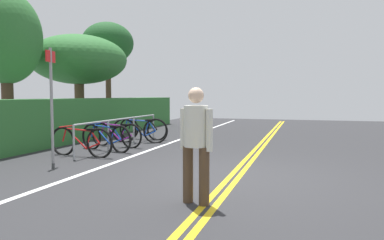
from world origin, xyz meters
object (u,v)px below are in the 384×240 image
(pedestrian, at_px, (196,138))
(tree_mid, at_px, (6,39))
(sign_post_near, at_px, (51,95))
(bicycle_2, at_px, (116,135))
(bicycle_1, at_px, (106,137))
(bicycle_3, at_px, (140,131))
(tree_far_right, at_px, (79,60))
(bike_rack, at_px, (122,125))
(tree_extra, at_px, (108,44))
(bicycle_4, at_px, (143,129))
(bicycle_0, at_px, (81,142))

(pedestrian, distance_m, tree_mid, 8.76)
(sign_post_near, bearing_deg, bicycle_2, -0.48)
(bicycle_1, relative_size, sign_post_near, 0.72)
(bicycle_1, height_order, pedestrian, pedestrian)
(bicycle_3, bearing_deg, tree_far_right, 63.08)
(pedestrian, bearing_deg, tree_far_right, 42.97)
(bike_rack, xyz_separation_m, bicycle_2, (-0.08, 0.14, -0.26))
(bicycle_3, distance_m, sign_post_near, 3.85)
(bicycle_1, bearing_deg, sign_post_near, 175.82)
(pedestrian, xyz_separation_m, tree_far_right, (7.21, 6.71, 1.88))
(bicycle_3, height_order, tree_extra, tree_extra)
(tree_mid, xyz_separation_m, tree_extra, (5.91, -0.03, 0.63))
(bicycle_2, distance_m, pedestrian, 5.91)
(bicycle_1, distance_m, bicycle_2, 0.77)
(bicycle_4, relative_size, pedestrian, 1.13)
(bicycle_4, xyz_separation_m, sign_post_near, (-4.48, 0.02, 1.11))
(bike_rack, height_order, tree_far_right, tree_far_right)
(bicycle_2, distance_m, bicycle_4, 1.79)
(tree_mid, height_order, tree_extra, tree_extra)
(bicycle_3, bearing_deg, bike_rack, 172.21)
(bicycle_4, relative_size, sign_post_near, 0.72)
(pedestrian, distance_m, sign_post_near, 4.22)
(bicycle_3, height_order, tree_far_right, tree_far_right)
(tree_extra, bearing_deg, bicycle_4, -137.89)
(bike_rack, distance_m, tree_extra, 7.42)
(bike_rack, bearing_deg, sign_post_near, 176.61)
(bicycle_3, bearing_deg, bicycle_2, 165.02)
(bicycle_0, bearing_deg, bicycle_3, -5.35)
(bicycle_1, bearing_deg, pedestrian, -136.48)
(bicycle_1, bearing_deg, bicycle_0, 173.71)
(bicycle_2, height_order, sign_post_near, sign_post_near)
(bicycle_4, bearing_deg, bicycle_2, -179.89)
(bike_rack, relative_size, pedestrian, 2.94)
(tree_far_right, bearing_deg, pedestrian, -137.03)
(tree_far_right, bearing_deg, tree_extra, 9.83)
(pedestrian, xyz_separation_m, tree_mid, (4.33, 7.27, 2.27))
(tree_mid, height_order, tree_far_right, tree_mid)
(bicycle_2, xyz_separation_m, bicycle_3, (1.00, -0.27, 0.03))
(bicycle_1, xyz_separation_m, sign_post_near, (-1.92, 0.14, 1.11))
(bicycle_4, xyz_separation_m, tree_mid, (-2.02, 3.55, 2.81))
(sign_post_near, relative_size, tree_mid, 0.53)
(pedestrian, bearing_deg, bicycle_1, 43.52)
(bicycle_0, bearing_deg, tree_mid, 67.33)
(bicycle_0, bearing_deg, sign_post_near, 177.92)
(bicycle_1, relative_size, tree_far_right, 0.48)
(bicycle_0, height_order, tree_mid, tree_mid)
(bicycle_2, bearing_deg, bicycle_3, -14.98)
(tree_mid, bearing_deg, bike_rack, -85.27)
(bicycle_2, distance_m, tree_extra, 7.53)
(bicycle_1, xyz_separation_m, pedestrian, (-3.79, -3.60, 0.54))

